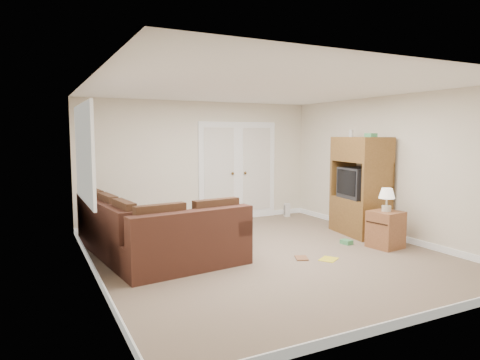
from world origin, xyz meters
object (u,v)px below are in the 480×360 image
tv_armoire (360,186)px  side_cabinet (386,226)px  coffee_table (224,227)px  sectional_sofa (148,237)px

tv_armoire → side_cabinet: size_ratio=1.97×
tv_armoire → side_cabinet: (-0.28, -0.93, -0.55)m
coffee_table → tv_armoire: 2.62m
coffee_table → tv_armoire: tv_armoire is taller
sectional_sofa → coffee_table: sectional_sofa is taller
sectional_sofa → side_cabinet: 3.76m
sectional_sofa → coffee_table: 1.45m
coffee_table → side_cabinet: size_ratio=1.29×
sectional_sofa → tv_armoire: size_ratio=1.45×
coffee_table → sectional_sofa: bearing=-147.6°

